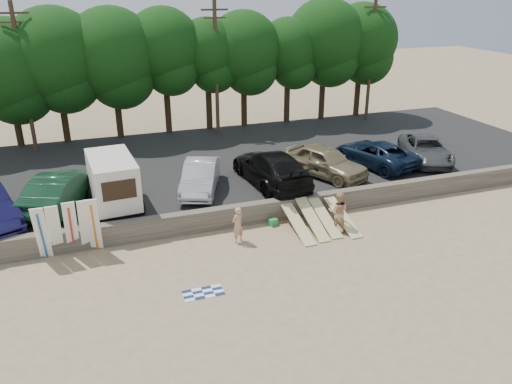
# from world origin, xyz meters

# --- Properties ---
(ground) EXTENTS (120.00, 120.00, 0.00)m
(ground) POSITION_xyz_m (0.00, 0.00, 0.00)
(ground) COLOR tan
(ground) RESTS_ON ground
(seawall) EXTENTS (44.00, 0.50, 1.00)m
(seawall) POSITION_xyz_m (0.00, 3.00, 0.50)
(seawall) COLOR #6B6356
(seawall) RESTS_ON ground
(parking_lot) EXTENTS (44.00, 14.50, 0.70)m
(parking_lot) POSITION_xyz_m (0.00, 10.50, 0.35)
(parking_lot) COLOR #282828
(parking_lot) RESTS_ON ground
(treeline) EXTENTS (33.83, 6.23, 9.23)m
(treeline) POSITION_xyz_m (-1.54, 17.60, 6.38)
(treeline) COLOR #382616
(treeline) RESTS_ON parking_lot
(utility_poles) EXTENTS (25.80, 0.26, 9.00)m
(utility_poles) POSITION_xyz_m (2.00, 16.00, 5.43)
(utility_poles) COLOR #473321
(utility_poles) RESTS_ON parking_lot
(box_trailer) EXTENTS (2.44, 4.02, 2.47)m
(box_trailer) POSITION_xyz_m (-5.98, 5.43, 2.08)
(box_trailer) COLOR silver
(box_trailer) RESTS_ON parking_lot
(car_1) EXTENTS (3.75, 5.58, 1.74)m
(car_1) POSITION_xyz_m (-8.34, 6.28, 1.57)
(car_1) COLOR #163E26
(car_1) RESTS_ON parking_lot
(car_2) EXTENTS (3.12, 4.89, 1.52)m
(car_2) POSITION_xyz_m (-1.67, 6.05, 1.46)
(car_2) COLOR #B5B6BB
(car_2) RESTS_ON parking_lot
(car_3) EXTENTS (2.95, 6.28, 1.77)m
(car_3) POSITION_xyz_m (2.10, 5.78, 1.59)
(car_3) COLOR black
(car_3) RESTS_ON parking_lot
(car_4) EXTENTS (3.87, 5.32, 1.68)m
(car_4) POSITION_xyz_m (5.31, 5.86, 1.54)
(car_4) COLOR #887956
(car_4) RESTS_ON parking_lot
(car_5) EXTENTS (3.65, 5.68, 1.46)m
(car_5) POSITION_xyz_m (8.85, 6.47, 1.43)
(car_5) COLOR black
(car_5) RESTS_ON parking_lot
(car_6) EXTENTS (4.20, 5.69, 1.44)m
(car_6) POSITION_xyz_m (12.13, 6.17, 1.42)
(car_6) COLOR #444749
(car_6) RESTS_ON parking_lot
(surfboard_upright_0) EXTENTS (0.54, 0.77, 2.52)m
(surfboard_upright_0) POSITION_xyz_m (-9.09, 2.44, 1.26)
(surfboard_upright_0) COLOR white
(surfboard_upright_0) RESTS_ON ground
(surfboard_upright_1) EXTENTS (0.54, 0.86, 2.50)m
(surfboard_upright_1) POSITION_xyz_m (-8.59, 2.56, 1.25)
(surfboard_upright_1) COLOR white
(surfboard_upright_1) RESTS_ON ground
(surfboard_upright_2) EXTENTS (0.56, 0.75, 2.53)m
(surfboard_upright_2) POSITION_xyz_m (-7.96, 2.60, 1.27)
(surfboard_upright_2) COLOR white
(surfboard_upright_2) RESTS_ON ground
(surfboard_upright_3) EXTENTS (0.55, 0.72, 2.54)m
(surfboard_upright_3) POSITION_xyz_m (-7.39, 2.57, 1.27)
(surfboard_upright_3) COLOR white
(surfboard_upright_3) RESTS_ON ground
(surfboard_upright_4) EXTENTS (0.54, 0.66, 2.55)m
(surfboard_upright_4) POSITION_xyz_m (-7.07, 2.52, 1.28)
(surfboard_upright_4) COLOR white
(surfboard_upright_4) RESTS_ON ground
(surfboard_low_0) EXTENTS (0.56, 2.91, 0.87)m
(surfboard_low_0) POSITION_xyz_m (1.71, 1.36, 0.44)
(surfboard_low_0) COLOR #D6CF87
(surfboard_low_0) RESTS_ON ground
(surfboard_low_1) EXTENTS (0.56, 2.85, 1.06)m
(surfboard_low_1) POSITION_xyz_m (2.45, 1.43, 0.53)
(surfboard_low_1) COLOR #D6CF87
(surfboard_low_1) RESTS_ON ground
(surfboard_low_2) EXTENTS (0.56, 2.87, 1.00)m
(surfboard_low_2) POSITION_xyz_m (3.12, 1.54, 0.50)
(surfboard_low_2) COLOR #D6CF87
(surfboard_low_2) RESTS_ON ground
(surfboard_low_3) EXTENTS (0.56, 2.91, 0.88)m
(surfboard_low_3) POSITION_xyz_m (3.97, 1.30, 0.44)
(surfboard_low_3) COLOR #D6CF87
(surfboard_low_3) RESTS_ON ground
(beachgoer_a) EXTENTS (0.72, 0.64, 1.66)m
(beachgoer_a) POSITION_xyz_m (-1.16, 1.39, 0.83)
(beachgoer_a) COLOR tan
(beachgoer_a) RESTS_ON ground
(beachgoer_b) EXTENTS (1.14, 1.06, 1.87)m
(beachgoer_b) POSITION_xyz_m (3.52, 0.95, 0.93)
(beachgoer_b) COLOR tan
(beachgoer_b) RESTS_ON ground
(cooler) EXTENTS (0.45, 0.40, 0.32)m
(cooler) POSITION_xyz_m (0.90, 2.40, 0.16)
(cooler) COLOR green
(cooler) RESTS_ON ground
(gear_bag) EXTENTS (0.32, 0.27, 0.22)m
(gear_bag) POSITION_xyz_m (1.97, 1.98, 0.11)
(gear_bag) COLOR orange
(gear_bag) RESTS_ON ground
(beach_towel) EXTENTS (1.50, 1.50, 0.00)m
(beach_towel) POSITION_xyz_m (-3.56, -1.97, 0.01)
(beach_towel) COLOR white
(beach_towel) RESTS_ON ground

